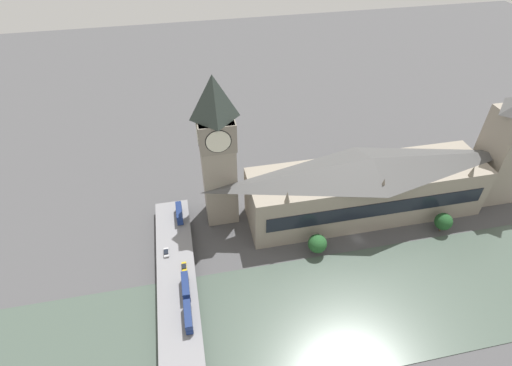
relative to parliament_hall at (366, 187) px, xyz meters
The scene contains 13 objects.
ground_plane 23.09m from the parliament_hall, 152.92° to the left, with size 600.00×600.00×0.00m, color #4C4C4F.
river_water 48.82m from the parliament_hall, behind, with size 48.35×360.00×0.30m, color #47564C.
parliament_hall is the anchor object (origin of this frame).
clock_tower 67.00m from the parliament_hall, 79.67° to the left, with size 14.73×14.73×67.61m.
victoria_tower 65.69m from the parliament_hall, 89.95° to the right, with size 17.75×17.75×56.35m.
road_bridge 96.74m from the parliament_hall, 118.47° to the left, with size 128.70×14.33×5.11m.
double_decker_bus_lead 92.20m from the parliament_hall, 117.87° to the left, with size 10.96×2.48×4.78m.
double_decker_bus_mid 81.93m from the parliament_hall, 84.58° to the left, with size 10.69×2.55×4.81m.
double_decker_bus_rear 87.19m from the parliament_hall, 110.83° to the left, with size 10.72×2.57×4.94m.
car_northbound_tail 84.23m from the parliament_hall, 103.97° to the left, with size 4.38×1.78×1.29m.
car_southbound_tail 88.95m from the parliament_hall, 97.62° to the left, with size 4.57×1.92×1.43m.
tree_embankment_near 35.52m from the parliament_hall, 122.29° to the right, with size 7.45×7.45×9.34m.
tree_embankment_mid 35.04m from the parliament_hall, 124.55° to the left, with size 7.75×7.75×9.28m.
Camera 1 is at (-104.31, 66.00, 127.20)m, focal length 28.00 mm.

